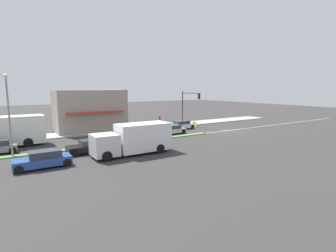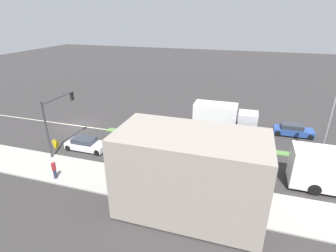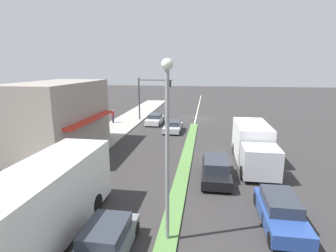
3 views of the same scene
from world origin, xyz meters
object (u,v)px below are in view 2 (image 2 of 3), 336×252
pedestrian (54,169)px  sedan_silver (130,137)px  warning_aframe_sign (56,144)px  delivery_truck (223,116)px  street_lamp (332,112)px  van_white (86,144)px  suv_black (249,135)px  traffic_signal_main (55,115)px  coupe_blue (293,130)px

pedestrian → sedan_silver: bearing=159.4°
warning_aframe_sign → sedan_silver: size_ratio=0.21×
warning_aframe_sign → delivery_truck: (-10.61, 15.72, 1.04)m
pedestrian → delivery_truck: 19.47m
street_lamp → van_white: 23.35m
delivery_truck → suv_black: (2.80, 3.24, -0.84)m
suv_black → street_lamp: bearing=71.7°
warning_aframe_sign → delivery_truck: size_ratio=0.11×
street_lamp → suv_black: street_lamp is taller
delivery_truck → van_white: 16.05m
traffic_signal_main → delivery_truck: size_ratio=0.75×
pedestrian → warning_aframe_sign: bearing=-141.6°
sedan_silver → pedestrian: bearing=-20.6°
coupe_blue → sedan_silver: bearing=-66.9°
traffic_signal_main → street_lamp: (-6.12, 24.56, 0.88)m
warning_aframe_sign → sedan_silver: (-3.41, 6.82, 0.16)m
street_lamp → delivery_truck: street_lamp is taller
van_white → sedan_silver: 4.58m
warning_aframe_sign → suv_black: (-7.81, 18.96, 0.20)m
suv_black → coupe_blue: bearing=120.6°
van_white → pedestrian: bearing=6.0°
traffic_signal_main → suv_black: traffic_signal_main is taller
sedan_silver → van_white: bearing=-52.3°
traffic_signal_main → street_lamp: bearing=104.0°
van_white → sedan_silver: size_ratio=1.05×
sedan_silver → coupe_blue: size_ratio=0.93×
delivery_truck → pedestrian: bearing=-37.9°
pedestrian → coupe_blue: pedestrian is taller
traffic_signal_main → van_white: bearing=117.7°
street_lamp → van_white: size_ratio=1.79×
street_lamp → delivery_truck: bearing=-116.8°
van_white → warning_aframe_sign: bearing=-79.3°
suv_black → coupe_blue: 5.50m
warning_aframe_sign → van_white: bearing=100.7°
sedan_silver → coupe_blue: bearing=113.1°
warning_aframe_sign → van_white: size_ratio=0.20×
pedestrian → van_white: 5.40m
traffic_signal_main → coupe_blue: size_ratio=1.33×
street_lamp → delivery_truck: 11.57m
warning_aframe_sign → street_lamp: bearing=102.3°
pedestrian → coupe_blue: (-15.35, 19.94, -0.35)m
warning_aframe_sign → coupe_blue: (-10.61, 23.70, 0.22)m
street_lamp → sedan_silver: size_ratio=1.88×
suv_black → sedan_silver: (4.40, -12.14, -0.04)m
traffic_signal_main → street_lamp: street_lamp is taller
suv_black → sedan_silver: 12.91m
street_lamp → coupe_blue: 6.76m
pedestrian → van_white: size_ratio=0.40×
street_lamp → delivery_truck: (-5.00, -9.89, -3.31)m
street_lamp → pedestrian: (10.35, -21.86, -3.78)m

